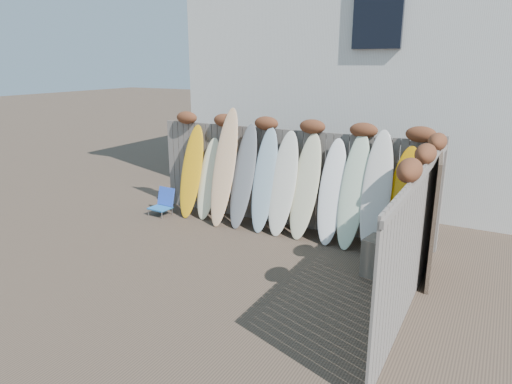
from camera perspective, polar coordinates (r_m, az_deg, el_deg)
The scene contains 18 objects.
ground at distance 7.75m, azimuth -4.34°, elevation -9.30°, with size 80.00×80.00×0.00m, color #493A2D.
back_fence at distance 9.32m, azimuth 3.87°, elevation 2.82°, with size 6.05×0.28×2.24m.
right_fence at distance 6.52m, azimuth 19.45°, elevation -4.32°, with size 0.28×4.40×2.24m.
house at distance 12.79m, azimuth 14.03°, elevation 15.10°, with size 8.50×5.50×6.33m.
beach_chair at distance 10.41m, azimuth -11.54°, elevation -1.26°, with size 0.46×0.49×0.59m.
wooden_crate at distance 7.55m, azimuth 15.47°, elevation -7.98°, with size 0.53×0.45×0.62m, color brown.
lattice_panel at distance 7.56m, azimuth 21.34°, elevation -3.07°, with size 0.05×1.30×1.95m, color brown.
surfboard_0 at distance 10.06m, azimuth -8.06°, elevation 2.57°, with size 0.50×0.07×2.07m, color #F1A611.
surfboard_1 at distance 9.90m, azimuth -5.96°, elevation 1.66°, with size 0.49×0.07×1.80m, color #FFF9C7.
surfboard_2 at distance 9.47m, azimuth -3.98°, elevation 3.11°, with size 0.50×0.07×2.50m, color #FFC383.
surfboard_3 at distance 9.31m, azimuth -1.59°, elevation 1.99°, with size 0.50×0.07×2.19m, color slate.
surfboard_4 at distance 9.10m, azimuth 1.06°, elevation 1.53°, with size 0.48×0.07×2.14m, color #8EA9B8.
surfboard_5 at distance 8.93m, azimuth 3.42°, elevation 1.08°, with size 0.54×0.07×2.10m, color silver.
surfboard_6 at distance 8.78m, azimuth 6.18°, elevation 0.71°, with size 0.54×0.07×2.08m, color beige.
surfboard_7 at distance 8.60m, azimuth 9.45°, elevation 0.04°, with size 0.49×0.07×2.02m, color white.
surfboard_8 at distance 8.44m, azimuth 12.05°, elevation 0.09°, with size 0.49×0.07×2.17m, color silver.
surfboard_9 at distance 8.31m, azimuth 14.81°, elevation -0.08°, with size 0.51×0.07×2.25m, color silver.
surfboard_10 at distance 8.29m, azimuth 17.87°, elevation -1.25°, with size 0.54×0.07×1.99m, color orange.
Camera 1 is at (3.87, -5.84, 3.31)m, focal length 32.00 mm.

